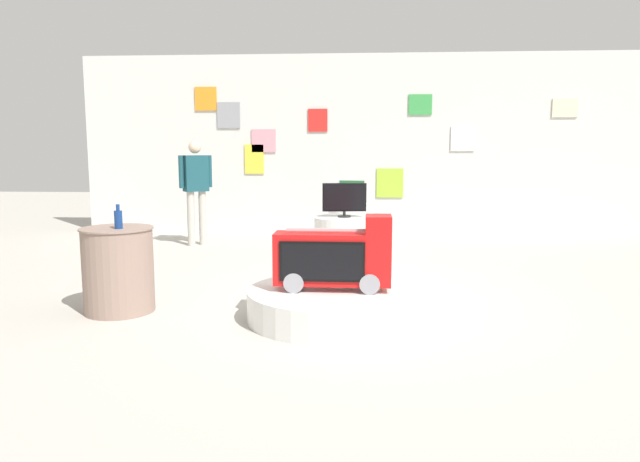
% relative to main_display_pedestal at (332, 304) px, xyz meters
% --- Properties ---
extents(ground_plane, '(30.00, 30.00, 0.00)m').
position_rel_main_display_pedestal_xyz_m(ground_plane, '(0.22, 0.53, -0.14)').
color(ground_plane, '#B2ADA3').
extents(back_wall_display, '(10.35, 0.13, 3.29)m').
position_rel_main_display_pedestal_xyz_m(back_wall_display, '(0.22, 5.71, 1.51)').
color(back_wall_display, silver).
rests_on(back_wall_display, ground).
extents(main_display_pedestal, '(1.58, 1.58, 0.28)m').
position_rel_main_display_pedestal_xyz_m(main_display_pedestal, '(0.00, 0.00, 0.00)').
color(main_display_pedestal, silver).
rests_on(main_display_pedestal, ground).
extents(novelty_firetruck_tv, '(1.07, 0.37, 0.69)m').
position_rel_main_display_pedestal_xyz_m(novelty_firetruck_tv, '(0.02, -0.01, 0.43)').
color(novelty_firetruck_tv, gray).
rests_on(novelty_firetruck_tv, main_display_pedestal).
extents(display_pedestal_left_rear, '(0.80, 0.80, 0.67)m').
position_rel_main_display_pedestal_xyz_m(display_pedestal_left_rear, '(0.04, 2.43, 0.20)').
color(display_pedestal_left_rear, silver).
rests_on(display_pedestal_left_rear, ground).
extents(tv_on_left_rear, '(0.58, 0.17, 0.45)m').
position_rel_main_display_pedestal_xyz_m(tv_on_left_rear, '(0.04, 2.43, 0.78)').
color(tv_on_left_rear, black).
rests_on(tv_on_left_rear, display_pedestal_left_rear).
extents(display_pedestal_center_rear, '(0.76, 0.76, 0.67)m').
position_rel_main_display_pedestal_xyz_m(display_pedestal_center_rear, '(0.11, 4.22, 0.20)').
color(display_pedestal_center_rear, silver).
rests_on(display_pedestal_center_rear, ground).
extents(tv_on_center_rear, '(0.44, 0.21, 0.40)m').
position_rel_main_display_pedestal_xyz_m(tv_on_center_rear, '(0.11, 4.21, 0.75)').
color(tv_on_center_rear, black).
rests_on(tv_on_center_rear, display_pedestal_center_rear).
extents(side_table_round, '(0.69, 0.69, 0.82)m').
position_rel_main_display_pedestal_xyz_m(side_table_round, '(-2.08, 0.12, 0.28)').
color(side_table_round, gray).
rests_on(side_table_round, ground).
extents(bottle_on_side_table, '(0.07, 0.07, 0.23)m').
position_rel_main_display_pedestal_xyz_m(bottle_on_side_table, '(-2.02, 0.05, 0.78)').
color(bottle_on_side_table, navy).
rests_on(bottle_on_side_table, side_table_round).
extents(shopper_browsing_near_truck, '(0.46, 0.39, 1.70)m').
position_rel_main_display_pedestal_xyz_m(shopper_browsing_near_truck, '(-2.42, 4.07, 0.86)').
color(shopper_browsing_near_truck, '#B2ADA3').
rests_on(shopper_browsing_near_truck, ground).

